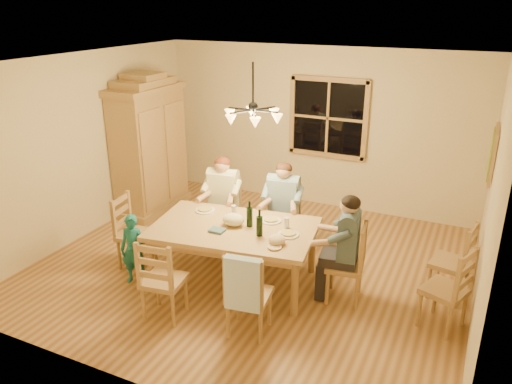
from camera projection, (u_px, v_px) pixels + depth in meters
The scene contains 33 objects.
floor at pixel (253, 265), 6.79m from camera, with size 5.50×5.50×0.00m, color brown.
ceiling at pixel (253, 62), 5.82m from camera, with size 5.50×5.00×0.02m, color white.
wall_back at pixel (317, 128), 8.42m from camera, with size 5.50×0.02×2.70m, color beige.
wall_left at pixel (86, 146), 7.40m from camera, with size 0.02×5.00×2.70m, color beige.
wall_right at pixel (490, 207), 5.22m from camera, with size 0.02×5.00×2.70m, color beige.
window at pixel (328, 118), 8.24m from camera, with size 1.30×0.06×1.30m.
painting at pixel (493, 154), 6.16m from camera, with size 0.06×0.78×0.64m.
chandelier at pixel (253, 114), 6.05m from camera, with size 0.77×0.68×0.71m.
armoire at pixel (150, 149), 8.28m from camera, with size 0.66×1.40×2.30m.
dining_table at pixel (234, 234), 6.18m from camera, with size 2.15×1.49×0.76m.
chair_far_left at pixel (224, 225), 7.29m from camera, with size 0.49×0.48×0.99m.
chair_far_right at pixel (282, 232), 7.05m from camera, with size 0.49×0.48×0.99m.
chair_near_left at pixel (165, 292), 5.61m from camera, with size 0.49×0.48×0.99m.
chair_near_right at pixel (249, 307), 5.33m from camera, with size 0.49×0.48×0.99m.
chair_end_left at pixel (137, 245), 6.69m from camera, with size 0.48×0.49×0.99m.
chair_end_right at pixel (344, 276), 5.93m from camera, with size 0.48×0.49×0.99m.
adult_woman at pixel (223, 190), 7.10m from camera, with size 0.43×0.47×0.87m.
adult_plaid_man at pixel (283, 197), 6.85m from camera, with size 0.43×0.47×0.87m.
adult_slate_man at pixel (347, 235), 5.74m from camera, with size 0.47×0.43×0.87m.
towel at pixel (243, 284), 5.02m from camera, with size 0.38×0.10×0.58m, color #B6CEF7.
wine_bottle_a at pixel (250, 214), 6.11m from camera, with size 0.08×0.08×0.33m, color black.
wine_bottle_b at pixel (259, 223), 5.86m from camera, with size 0.08×0.08×0.33m, color black.
plate_woman at pixel (205, 211), 6.60m from camera, with size 0.26×0.26×0.02m, color white.
plate_plaid at pixel (271, 221), 6.30m from camera, with size 0.26×0.26×0.02m, color white.
plate_slate at pixel (288, 235), 5.93m from camera, with size 0.26×0.26×0.02m, color white.
wine_glass_a at pixel (234, 211), 6.44m from camera, with size 0.06×0.06×0.14m, color silver.
wine_glass_b at pixel (287, 223), 6.09m from camera, with size 0.06×0.06×0.14m, color silver.
cap at pixel (277, 240), 5.70m from camera, with size 0.20×0.20×0.11m, color beige.
napkin at pixel (217, 230), 6.02m from camera, with size 0.18×0.14×0.03m, color #476582.
cloth_bundle at pixel (233, 220), 6.16m from camera, with size 0.28×0.22×0.15m, color beige.
child at pixel (133, 250), 6.22m from camera, with size 0.34×0.22×0.92m, color #196970.
chair_spare_front at pixel (443, 302), 5.42m from camera, with size 0.55×0.56×0.99m.
chair_spare_back at pixel (449, 274), 5.98m from camera, with size 0.50×0.51×0.99m.
Camera 1 is at (2.57, -5.40, 3.38)m, focal length 35.00 mm.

